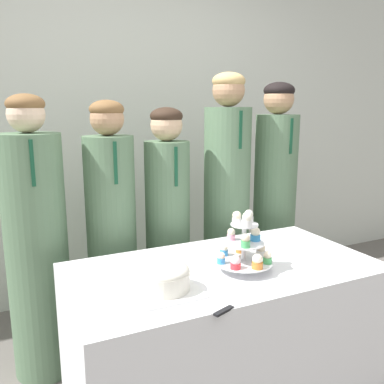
# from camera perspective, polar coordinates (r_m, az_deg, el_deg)

# --- Properties ---
(wall_back) EXTENTS (9.00, 0.06, 2.70)m
(wall_back) POSITION_cam_1_polar(r_m,az_deg,el_deg) (3.14, -9.00, 10.25)
(wall_back) COLOR silver
(wall_back) RESTS_ON ground_plane
(table) EXTENTS (1.42, 0.74, 0.71)m
(table) POSITION_cam_1_polar(r_m,az_deg,el_deg) (2.07, 4.36, -19.38)
(table) COLOR white
(table) RESTS_ON ground_plane
(round_cake) EXTENTS (0.27, 0.27, 0.12)m
(round_cake) POSITION_cam_1_polar(r_m,az_deg,el_deg) (1.65, -3.92, -11.83)
(round_cake) COLOR white
(round_cake) RESTS_ON table
(cake_knife) EXTENTS (0.29, 0.12, 0.01)m
(cake_knife) POSITION_cam_1_polar(r_m,az_deg,el_deg) (1.56, 5.87, -15.64)
(cake_knife) COLOR silver
(cake_knife) RESTS_ON table
(cupcake_stand) EXTENTS (0.26, 0.26, 0.28)m
(cupcake_stand) POSITION_cam_1_polar(r_m,az_deg,el_deg) (1.84, 7.44, -7.44)
(cupcake_stand) COLOR silver
(cupcake_stand) RESTS_ON table
(student_0) EXTENTS (0.32, 0.32, 1.49)m
(student_0) POSITION_cam_1_polar(r_m,az_deg,el_deg) (2.29, -20.92, -7.40)
(student_0) COLOR #567556
(student_0) RESTS_ON ground_plane
(student_1) EXTENTS (0.28, 0.28, 1.47)m
(student_1) POSITION_cam_1_polar(r_m,az_deg,el_deg) (2.35, -11.16, -6.36)
(student_1) COLOR #567556
(student_1) RESTS_ON ground_plane
(student_2) EXTENTS (0.26, 0.27, 1.43)m
(student_2) POSITION_cam_1_polar(r_m,az_deg,el_deg) (2.45, -3.41, -5.67)
(student_2) COLOR #567556
(student_2) RESTS_ON ground_plane
(student_3) EXTENTS (0.29, 0.29, 1.63)m
(student_3) POSITION_cam_1_polar(r_m,az_deg,el_deg) (2.60, 4.86, -2.46)
(student_3) COLOR #567556
(student_3) RESTS_ON ground_plane
(student_4) EXTENTS (0.28, 0.29, 1.59)m
(student_4) POSITION_cam_1_polar(r_m,az_deg,el_deg) (2.80, 11.46, -2.02)
(student_4) COLOR #567556
(student_4) RESTS_ON ground_plane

